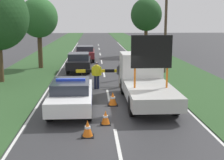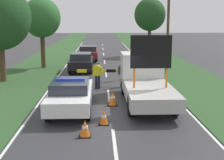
{
  "view_description": "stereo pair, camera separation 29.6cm",
  "coord_description": "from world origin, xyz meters",
  "px_view_note": "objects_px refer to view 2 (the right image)",
  "views": [
    {
      "loc": [
        -0.77,
        -13.23,
        4.1
      ],
      "look_at": [
        0.13,
        2.0,
        1.1
      ],
      "focal_mm": 50.0,
      "sensor_mm": 36.0,
      "label": 1
    },
    {
      "loc": [
        -0.48,
        -13.24,
        4.1
      ],
      "look_at": [
        0.13,
        2.0,
        1.1
      ],
      "focal_mm": 50.0,
      "sensor_mm": 36.0,
      "label": 2
    }
  ],
  "objects_px": {
    "traffic_cone_near_police": "(104,118)",
    "traffic_cone_behind_barrier": "(72,80)",
    "traffic_cone_centre_front": "(57,84)",
    "queued_car_wagon_maroon": "(88,53)",
    "roadside_tree_near_right": "(42,18)",
    "utility_pole": "(168,20)",
    "roadside_tree_near_left": "(150,15)",
    "work_truck": "(145,79)",
    "traffic_cone_lane_edge": "(85,128)",
    "queued_car_sedan_black": "(81,62)",
    "traffic_cone_near_truck": "(112,99)",
    "police_car": "(71,94)",
    "pedestrian_civilian": "(122,72)",
    "road_barrier": "(106,72)",
    "police_officer": "(98,73)"
  },
  "relations": [
    {
      "from": "traffic_cone_near_police",
      "to": "traffic_cone_behind_barrier",
      "type": "height_order",
      "value": "traffic_cone_behind_barrier"
    },
    {
      "from": "work_truck",
      "to": "road_barrier",
      "type": "xyz_separation_m",
      "value": [
        -1.88,
        3.57,
        -0.24
      ]
    },
    {
      "from": "police_car",
      "to": "traffic_cone_behind_barrier",
      "type": "bearing_deg",
      "value": 98.42
    },
    {
      "from": "traffic_cone_near_police",
      "to": "traffic_cone_lane_edge",
      "type": "distance_m",
      "value": 1.44
    },
    {
      "from": "roadside_tree_near_right",
      "to": "utility_pole",
      "type": "relative_size",
      "value": 0.74
    },
    {
      "from": "police_officer",
      "to": "traffic_cone_near_police",
      "type": "xyz_separation_m",
      "value": [
        0.28,
        -6.44,
        -0.67
      ]
    },
    {
      "from": "police_car",
      "to": "queued_car_sedan_black",
      "type": "distance_m",
      "value": 10.8
    },
    {
      "from": "road_barrier",
      "to": "work_truck",
      "type": "bearing_deg",
      "value": -61.02
    },
    {
      "from": "work_truck",
      "to": "pedestrian_civilian",
      "type": "distance_m",
      "value": 3.25
    },
    {
      "from": "work_truck",
      "to": "queued_car_sedan_black",
      "type": "xyz_separation_m",
      "value": [
        -3.74,
        9.15,
        -0.33
      ]
    },
    {
      "from": "work_truck",
      "to": "traffic_cone_lane_edge",
      "type": "relative_size",
      "value": 10.46
    },
    {
      "from": "queued_car_wagon_maroon",
      "to": "utility_pole",
      "type": "distance_m",
      "value": 10.1
    },
    {
      "from": "road_barrier",
      "to": "traffic_cone_behind_barrier",
      "type": "distance_m",
      "value": 2.24
    },
    {
      "from": "road_barrier",
      "to": "roadside_tree_near_right",
      "type": "relative_size",
      "value": 0.61
    },
    {
      "from": "traffic_cone_near_truck",
      "to": "roadside_tree_near_right",
      "type": "height_order",
      "value": "roadside_tree_near_right"
    },
    {
      "from": "police_officer",
      "to": "traffic_cone_near_police",
      "type": "height_order",
      "value": "police_officer"
    },
    {
      "from": "utility_pole",
      "to": "traffic_cone_behind_barrier",
      "type": "bearing_deg",
      "value": -148.99
    },
    {
      "from": "road_barrier",
      "to": "utility_pole",
      "type": "relative_size",
      "value": 0.46
    },
    {
      "from": "traffic_cone_near_truck",
      "to": "queued_car_sedan_black",
      "type": "relative_size",
      "value": 0.16
    },
    {
      "from": "pedestrian_civilian",
      "to": "traffic_cone_centre_front",
      "type": "xyz_separation_m",
      "value": [
        -3.91,
        -0.53,
        -0.59
      ]
    },
    {
      "from": "road_barrier",
      "to": "traffic_cone_centre_front",
      "type": "height_order",
      "value": "road_barrier"
    },
    {
      "from": "traffic_cone_centre_front",
      "to": "traffic_cone_lane_edge",
      "type": "bearing_deg",
      "value": -75.15
    },
    {
      "from": "police_car",
      "to": "queued_car_sedan_black",
      "type": "height_order",
      "value": "police_car"
    },
    {
      "from": "traffic_cone_centre_front",
      "to": "queued_car_wagon_maroon",
      "type": "relative_size",
      "value": 0.16
    },
    {
      "from": "police_officer",
      "to": "traffic_cone_near_truck",
      "type": "relative_size",
      "value": 2.4
    },
    {
      "from": "traffic_cone_centre_front",
      "to": "queued_car_sedan_black",
      "type": "xyz_separation_m",
      "value": [
        1.07,
        6.56,
        0.45
      ]
    },
    {
      "from": "police_officer",
      "to": "road_barrier",
      "type": "bearing_deg",
      "value": -147.9
    },
    {
      "from": "police_car",
      "to": "traffic_cone_near_truck",
      "type": "height_order",
      "value": "police_car"
    },
    {
      "from": "traffic_cone_lane_edge",
      "to": "queued_car_wagon_maroon",
      "type": "relative_size",
      "value": 0.15
    },
    {
      "from": "pedestrian_civilian",
      "to": "police_car",
      "type": "bearing_deg",
      "value": -113.56
    },
    {
      "from": "police_car",
      "to": "road_barrier",
      "type": "relative_size",
      "value": 1.38
    },
    {
      "from": "queued_car_wagon_maroon",
      "to": "utility_pole",
      "type": "xyz_separation_m",
      "value": [
        6.26,
        -7.23,
        3.24
      ]
    },
    {
      "from": "work_truck",
      "to": "traffic_cone_near_truck",
      "type": "xyz_separation_m",
      "value": [
        -1.67,
        -0.93,
        -0.78
      ]
    },
    {
      "from": "pedestrian_civilian",
      "to": "traffic_cone_near_police",
      "type": "xyz_separation_m",
      "value": [
        -1.23,
        -6.8,
        -0.63
      ]
    },
    {
      "from": "road_barrier",
      "to": "queued_car_sedan_black",
      "type": "distance_m",
      "value": 5.88
    },
    {
      "from": "work_truck",
      "to": "police_car",
      "type": "bearing_deg",
      "value": 24.08
    },
    {
      "from": "traffic_cone_lane_edge",
      "to": "traffic_cone_centre_front",
      "type": "bearing_deg",
      "value": 104.85
    },
    {
      "from": "pedestrian_civilian",
      "to": "queued_car_wagon_maroon",
      "type": "height_order",
      "value": "pedestrian_civilian"
    },
    {
      "from": "work_truck",
      "to": "traffic_cone_near_truck",
      "type": "relative_size",
      "value": 9.41
    },
    {
      "from": "pedestrian_civilian",
      "to": "roadside_tree_near_right",
      "type": "height_order",
      "value": "roadside_tree_near_right"
    },
    {
      "from": "roadside_tree_near_left",
      "to": "roadside_tree_near_right",
      "type": "relative_size",
      "value": 1.09
    },
    {
      "from": "traffic_cone_near_police",
      "to": "traffic_cone_near_truck",
      "type": "xyz_separation_m",
      "value": [
        0.46,
        2.76,
        0.05
      ]
    },
    {
      "from": "work_truck",
      "to": "traffic_cone_behind_barrier",
      "type": "xyz_separation_m",
      "value": [
        -4.02,
        3.93,
        -0.82
      ]
    },
    {
      "from": "traffic_cone_centre_front",
      "to": "roadside_tree_near_left",
      "type": "distance_m",
      "value": 19.41
    },
    {
      "from": "police_car",
      "to": "utility_pole",
      "type": "bearing_deg",
      "value": 60.45
    },
    {
      "from": "road_barrier",
      "to": "roadside_tree_near_right",
      "type": "distance_m",
      "value": 9.6
    },
    {
      "from": "traffic_cone_lane_edge",
      "to": "police_car",
      "type": "bearing_deg",
      "value": 103.37
    },
    {
      "from": "traffic_cone_behind_barrier",
      "to": "roadside_tree_near_left",
      "type": "height_order",
      "value": "roadside_tree_near_left"
    },
    {
      "from": "queued_car_sedan_black",
      "to": "traffic_cone_near_police",
      "type": "bearing_deg",
      "value": 97.15
    },
    {
      "from": "traffic_cone_near_police",
      "to": "traffic_cone_behind_barrier",
      "type": "distance_m",
      "value": 7.85
    }
  ]
}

